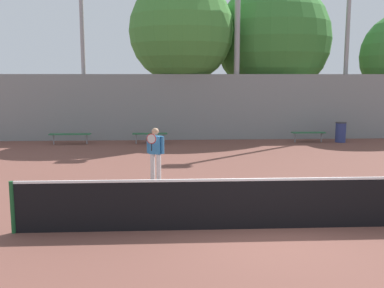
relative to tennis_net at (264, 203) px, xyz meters
The scene contains 13 objects.
ground_plane 0.55m from the tennis_net, ahead, with size 100.00×100.00×0.00m, color brown.
tennis_net is the anchor object (origin of this frame).
tennis_player 5.23m from the tennis_net, 116.98° to the left, with size 0.53×0.50×1.60m.
bench_courtside_near 13.24m from the tennis_net, 68.67° to the left, with size 1.62×0.40×0.49m.
bench_courtside_far 12.65m from the tennis_net, 102.97° to the left, with size 1.65×0.40×0.49m.
bench_adjacent_court 13.98m from the tennis_net, 118.13° to the left, with size 1.93×0.40×0.49m.
light_pole_near_left 16.42m from the tennis_net, 113.58° to the left, with size 0.90×0.60×9.61m.
light_pole_far_right 17.23m from the tennis_net, 63.01° to the left, with size 0.90×0.60×11.25m.
light_pole_center_back 14.61m from the tennis_net, 83.83° to the left, with size 0.90×0.60×8.89m.
trash_bin 13.84m from the tennis_net, 62.52° to the left, with size 0.52×0.52×0.97m.
back_fence 13.58m from the tennis_net, 90.00° to the left, with size 26.97×0.06×3.28m.
tree_green_tall 15.90m from the tennis_net, 94.74° to the left, with size 5.46×5.46×8.25m.
tree_dark_dense 17.87m from the tennis_net, 76.65° to the left, with size 6.50×6.50×8.50m.
Camera 1 is at (-1.97, -8.90, 3.12)m, focal length 42.00 mm.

